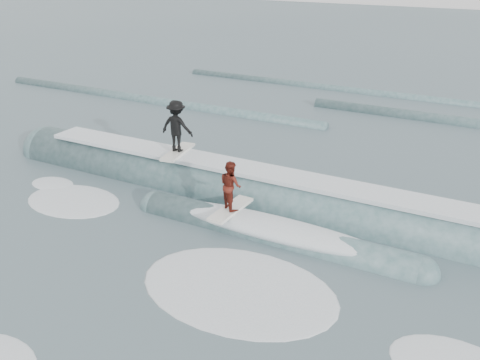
% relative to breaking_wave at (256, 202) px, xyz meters
% --- Properties ---
extents(ground, '(160.00, 160.00, 0.00)m').
position_rel_breaking_wave_xyz_m(ground, '(-0.27, -4.66, -0.04)').
color(ground, '#435661').
rests_on(ground, ground).
extents(breaking_wave, '(22.52, 3.88, 2.20)m').
position_rel_breaking_wave_xyz_m(breaking_wave, '(0.00, 0.00, 0.00)').
color(breaking_wave, '#345759').
rests_on(breaking_wave, ground).
extents(surfer_black, '(1.32, 2.06, 2.04)m').
position_rel_breaking_wave_xyz_m(surfer_black, '(-3.48, 0.34, 2.14)').
color(surfer_black, silver).
rests_on(surfer_black, ground).
extents(surfer_red, '(0.98, 2.02, 1.69)m').
position_rel_breaking_wave_xyz_m(surfer_red, '(0.04, -1.86, 1.29)').
color(surfer_red, white).
rests_on(surfer_red, ground).
extents(whitewater, '(17.19, 9.21, 0.10)m').
position_rel_breaking_wave_xyz_m(whitewater, '(-0.13, -4.97, -0.04)').
color(whitewater, white).
rests_on(whitewater, ground).
extents(far_swells, '(41.94, 8.65, 0.80)m').
position_rel_breaking_wave_xyz_m(far_swells, '(-1.00, 12.99, -0.04)').
color(far_swells, '#345759').
rests_on(far_swells, ground).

